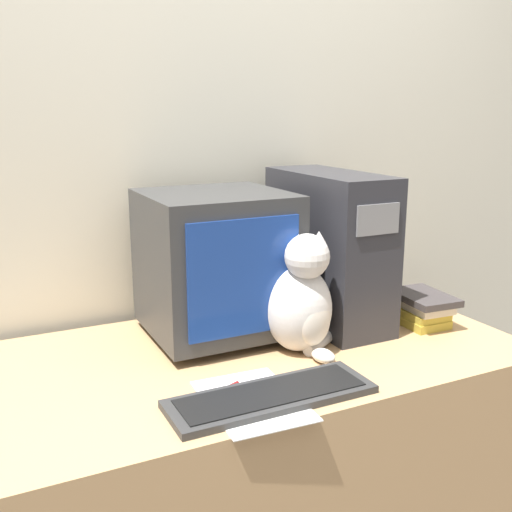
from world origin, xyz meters
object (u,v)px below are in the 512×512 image
at_px(computer_tower, 328,248).
at_px(pen, 217,393).
at_px(book_stack, 421,307).
at_px(keyboard, 271,396).
at_px(cat, 302,302).
at_px(crt_monitor, 216,263).

bearing_deg(computer_tower, pen, -147.61).
relative_size(computer_tower, pen, 3.45).
xyz_separation_m(computer_tower, book_stack, (0.24, -0.17, -0.18)).
xyz_separation_m(keyboard, cat, (0.21, 0.22, 0.13)).
height_order(crt_monitor, book_stack, crt_monitor).
distance_m(crt_monitor, computer_tower, 0.37).
relative_size(computer_tower, keyboard, 0.98).
bearing_deg(book_stack, computer_tower, 145.77).
xyz_separation_m(computer_tower, pen, (-0.52, -0.33, -0.23)).
bearing_deg(computer_tower, keyboard, -135.40).
relative_size(cat, book_stack, 1.54).
bearing_deg(crt_monitor, computer_tower, -4.62).
bearing_deg(pen, keyboard, -37.93).
height_order(cat, book_stack, cat).
bearing_deg(crt_monitor, keyboard, -96.27).
relative_size(crt_monitor, cat, 1.26).
xyz_separation_m(computer_tower, cat, (-0.20, -0.19, -0.09)).
relative_size(crt_monitor, pen, 3.06).
height_order(crt_monitor, cat, crt_monitor).
distance_m(cat, book_stack, 0.46).
relative_size(book_stack, pen, 1.58).
height_order(book_stack, pen, book_stack).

